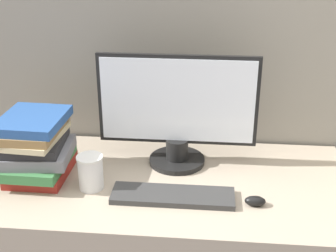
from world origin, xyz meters
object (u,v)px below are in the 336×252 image
(book_stack, at_px, (36,147))
(coffee_cup, at_px, (91,172))
(keyboard, at_px, (173,196))
(mouse, at_px, (255,201))
(monitor, at_px, (177,114))

(book_stack, bearing_deg, coffee_cup, -17.28)
(keyboard, height_order, coffee_cup, coffee_cup)
(coffee_cup, bearing_deg, mouse, -6.05)
(keyboard, distance_m, book_stack, 0.53)
(mouse, xyz_separation_m, book_stack, (-0.79, 0.13, 0.10))
(monitor, height_order, keyboard, monitor)
(keyboard, bearing_deg, coffee_cup, 171.66)
(coffee_cup, distance_m, book_stack, 0.23)
(mouse, relative_size, book_stack, 0.24)
(monitor, xyz_separation_m, coffee_cup, (-0.29, -0.22, -0.14))
(keyboard, distance_m, mouse, 0.28)
(coffee_cup, xyz_separation_m, book_stack, (-0.21, 0.07, 0.06))
(keyboard, xyz_separation_m, coffee_cup, (-0.29, 0.04, 0.05))
(monitor, relative_size, coffee_cup, 4.80)
(monitor, relative_size, keyboard, 1.42)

